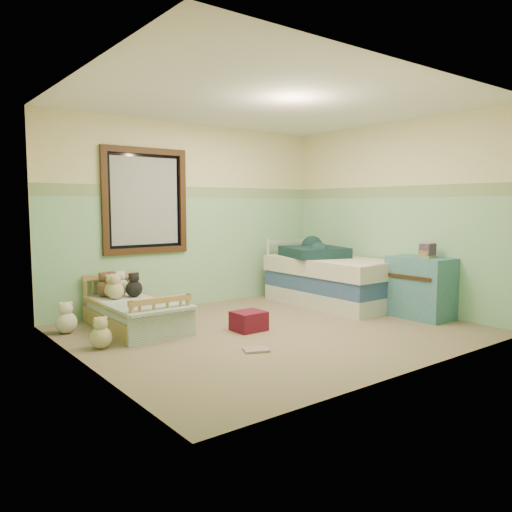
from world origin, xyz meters
TOP-DOWN VIEW (x-y plane):
  - floor at (0.00, 0.00)m, footprint 4.20×3.60m
  - ceiling at (0.00, 0.00)m, footprint 4.20×3.60m
  - wall_back at (0.00, 1.80)m, footprint 4.20×0.04m
  - wall_front at (0.00, -1.80)m, footprint 4.20×0.04m
  - wall_left at (-2.10, 0.00)m, footprint 0.04×3.60m
  - wall_right at (2.10, 0.00)m, footprint 0.04×3.60m
  - wainscot_mint at (0.00, 1.79)m, footprint 4.20×0.01m
  - border_strip at (0.00, 1.79)m, footprint 4.20×0.01m
  - window_frame at (-0.70, 1.76)m, footprint 1.16×0.06m
  - window_blinds at (-0.70, 1.77)m, footprint 0.92×0.01m
  - toddler_bed_frame at (-1.20, 1.05)m, footprint 0.70×1.41m
  - toddler_mattress at (-1.20, 1.05)m, footprint 0.64×1.35m
  - patchwork_quilt at (-1.20, 0.61)m, footprint 0.76×0.70m
  - plush_bed_brown at (-1.35, 1.55)m, footprint 0.20×0.20m
  - plush_bed_white at (-1.15, 1.55)m, footprint 0.20×0.20m
  - plush_bed_tan at (-1.30, 1.33)m, footprint 0.20×0.20m
  - plush_bed_dark at (-1.07, 1.33)m, footprint 0.20×0.20m
  - plush_floor_cream at (-1.90, 1.27)m, footprint 0.24×0.24m
  - plush_floor_tan at (-1.81, 0.46)m, footprint 0.21×0.21m
  - twin_bed_frame at (1.55, 0.62)m, footprint 0.91×1.83m
  - twin_boxspring at (1.55, 0.62)m, footprint 0.91×1.83m
  - twin_mattress at (1.55, 0.62)m, footprint 0.95×1.87m
  - teal_blanket at (1.50, 0.92)m, footprint 0.99×1.02m
  - dresser at (1.85, -0.62)m, footprint 0.47×0.76m
  - book_stack at (1.85, -0.70)m, footprint 0.18×0.14m
  - red_pillow at (-0.24, 0.15)m, footprint 0.35×0.30m
  - floor_book at (-0.66, -0.53)m, footprint 0.29×0.26m
  - extra_plush_0 at (-1.30, 1.48)m, footprint 0.19×0.19m
  - extra_plush_1 at (-1.24, 1.56)m, footprint 0.20×0.20m
  - extra_plush_2 at (-1.24, 1.52)m, footprint 0.19×0.19m

SIDE VIEW (x-z plane):
  - floor at x=0.00m, z-range -0.02..0.00m
  - floor_book at x=-0.66m, z-range 0.00..0.02m
  - toddler_bed_frame at x=-1.20m, z-range 0.00..0.18m
  - plush_floor_tan at x=-1.81m, z-range 0.00..0.21m
  - red_pillow at x=-0.24m, z-range 0.00..0.21m
  - twin_bed_frame at x=1.55m, z-range 0.00..0.22m
  - plush_floor_cream at x=-1.90m, z-range 0.00..0.24m
  - toddler_mattress at x=-1.20m, z-range 0.18..0.30m
  - patchwork_quilt at x=-1.20m, z-range 0.30..0.33m
  - twin_boxspring at x=1.55m, z-range 0.22..0.44m
  - dresser at x=1.85m, z-range 0.00..0.76m
  - extra_plush_0 at x=-1.30m, z-range 0.30..0.49m
  - extra_plush_2 at x=-1.24m, z-range 0.30..0.49m
  - plush_bed_tan at x=-1.30m, z-range 0.30..0.50m
  - plush_bed_dark at x=-1.07m, z-range 0.30..0.50m
  - plush_bed_white at x=-1.15m, z-range 0.30..0.50m
  - extra_plush_1 at x=-1.24m, z-range 0.30..0.51m
  - plush_bed_brown at x=-1.35m, z-range 0.30..0.51m
  - twin_mattress at x=1.55m, z-range 0.44..0.66m
  - teal_blanket at x=1.50m, z-range 0.66..0.80m
  - wainscot_mint at x=0.00m, z-range 0.00..1.50m
  - book_stack at x=1.85m, z-range 0.76..0.93m
  - wall_back at x=0.00m, z-range 0.00..2.50m
  - wall_front at x=0.00m, z-range 0.00..2.50m
  - wall_left at x=-2.10m, z-range 0.00..2.50m
  - wall_right at x=2.10m, z-range 0.00..2.50m
  - window_blinds at x=-0.70m, z-range 0.89..2.01m
  - window_frame at x=-0.70m, z-range 0.77..2.13m
  - border_strip at x=0.00m, z-range 1.50..1.65m
  - ceiling at x=0.00m, z-range 2.50..2.52m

